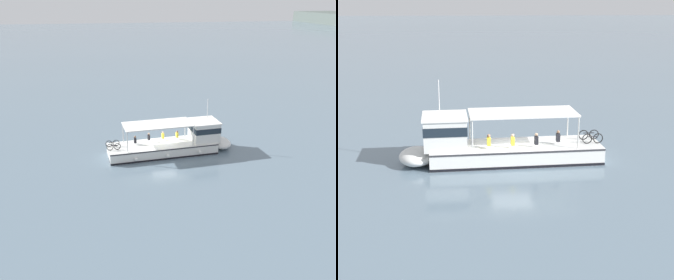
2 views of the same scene
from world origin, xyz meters
The scene contains 2 objects.
ground_plane centered at (0.00, 0.00, 0.00)m, with size 400.00×400.00×0.00m, color slate.
ferry_main centered at (0.52, 1.36, 1.02)m, with size 4.21×12.99×5.32m.
Camera 1 is at (34.35, -6.06, 14.79)m, focal length 39.37 mm.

